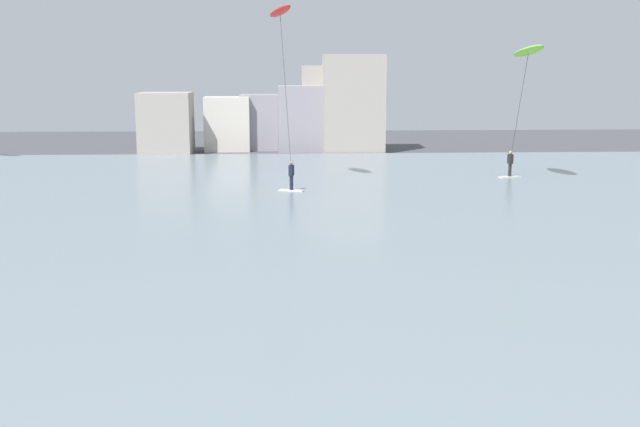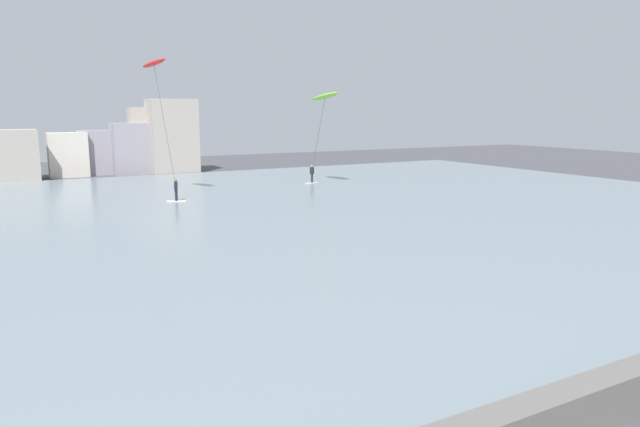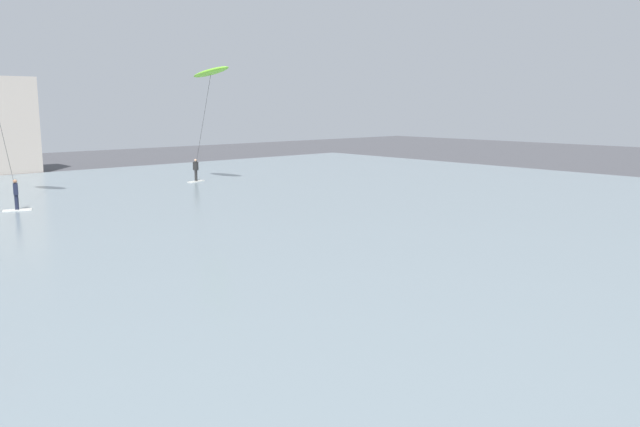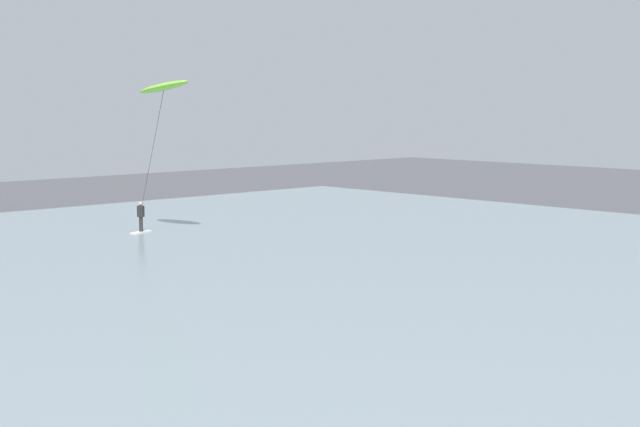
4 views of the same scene
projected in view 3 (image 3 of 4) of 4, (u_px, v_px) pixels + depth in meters
The scene contains 2 objects.
water_bay at pixel (36, 236), 27.13m from camera, with size 84.00×52.00×0.10m, color gray.
kitesurfer_lime at pixel (210, 79), 43.29m from camera, with size 1.57×4.51×8.17m.
Camera 3 is at (-8.76, 2.86, 5.59)m, focal length 35.56 mm.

